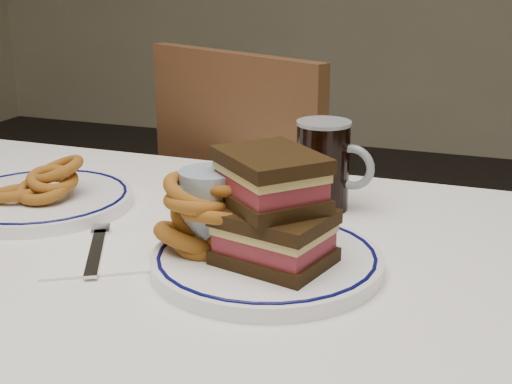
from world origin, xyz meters
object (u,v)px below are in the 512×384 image
(main_plate, at_px, (267,260))
(beer_mug, at_px, (325,165))
(far_plate, at_px, (40,199))
(reuben_sandwich, at_px, (272,208))
(chair_far, at_px, (275,248))

(main_plate, distance_m, beer_mug, 0.25)
(far_plate, bearing_deg, reuben_sandwich, -14.98)
(chair_far, height_order, main_plate, chair_far)
(chair_far, xyz_separation_m, far_plate, (-0.22, -0.49, 0.25))
(reuben_sandwich, distance_m, far_plate, 0.44)
(chair_far, distance_m, main_plate, 0.67)
(chair_far, bearing_deg, beer_mug, -60.85)
(chair_far, distance_m, far_plate, 0.59)
(chair_far, bearing_deg, reuben_sandwich, -71.75)
(beer_mug, bearing_deg, reuben_sandwich, -89.18)
(chair_far, bearing_deg, far_plate, -113.88)
(main_plate, relative_size, beer_mug, 2.10)
(reuben_sandwich, relative_size, far_plate, 0.59)
(reuben_sandwich, bearing_deg, chair_far, 108.25)
(chair_far, height_order, reuben_sandwich, chair_far)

